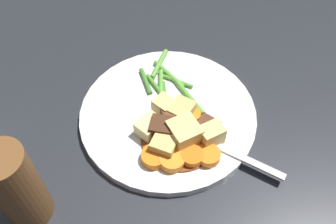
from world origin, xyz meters
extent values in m
plane|color=#26282D|center=(0.00, 0.00, 0.00)|extent=(3.00, 3.00, 0.00)
cylinder|color=white|center=(0.00, 0.00, 0.01)|extent=(0.26, 0.26, 0.01)
cylinder|color=brown|center=(0.05, 0.01, 0.01)|extent=(0.11, 0.11, 0.00)
cylinder|color=orange|center=(0.07, 0.00, 0.02)|extent=(0.03, 0.03, 0.01)
cylinder|color=orange|center=(0.03, 0.02, 0.02)|extent=(0.03, 0.03, 0.01)
cylinder|color=orange|center=(0.09, 0.04, 0.02)|extent=(0.05, 0.05, 0.01)
cylinder|color=orange|center=(0.07, 0.02, 0.02)|extent=(0.04, 0.04, 0.01)
cylinder|color=orange|center=(0.09, -0.01, 0.02)|extent=(0.04, 0.04, 0.01)
cylinder|color=orange|center=(0.08, -0.03, 0.02)|extent=(0.05, 0.05, 0.01)
cylinder|color=orange|center=(0.09, 0.01, 0.02)|extent=(0.03, 0.03, 0.01)
cylinder|color=orange|center=(0.02, 0.03, 0.02)|extent=(0.03, 0.03, 0.01)
cube|color=#DBBC6B|center=(0.01, 0.02, 0.03)|extent=(0.05, 0.05, 0.03)
cube|color=#DBBC6B|center=(0.07, -0.02, 0.03)|extent=(0.04, 0.04, 0.03)
cube|color=#E5CC7A|center=(0.00, -0.01, 0.03)|extent=(0.04, 0.04, 0.03)
cube|color=#E5CC7A|center=(0.05, 0.01, 0.03)|extent=(0.05, 0.05, 0.03)
cube|color=#EAD68C|center=(0.03, -0.03, 0.03)|extent=(0.04, 0.05, 0.02)
cube|color=#E5CC7A|center=(0.06, 0.05, 0.03)|extent=(0.03, 0.04, 0.03)
cube|color=brown|center=(0.06, 0.03, 0.02)|extent=(0.03, 0.03, 0.02)
cube|color=#56331E|center=(0.05, 0.05, 0.03)|extent=(0.04, 0.04, 0.02)
cube|color=#4C2B19|center=(0.04, -0.02, 0.03)|extent=(0.04, 0.04, 0.03)
cube|color=brown|center=(0.02, 0.00, 0.03)|extent=(0.03, 0.03, 0.03)
cylinder|color=#4C8E33|center=(-0.03, 0.00, 0.02)|extent=(0.06, 0.01, 0.01)
cylinder|color=#4C8E33|center=(-0.06, -0.02, 0.02)|extent=(0.05, 0.01, 0.01)
cylinder|color=#599E38|center=(-0.05, -0.01, 0.02)|extent=(0.05, 0.02, 0.01)
cylinder|color=#66AD42|center=(-0.07, 0.02, 0.02)|extent=(0.07, 0.04, 0.01)
cylinder|color=#599E38|center=(-0.05, 0.03, 0.02)|extent=(0.04, 0.04, 0.01)
cylinder|color=#66AD42|center=(-0.10, 0.01, 0.02)|extent=(0.06, 0.04, 0.01)
cylinder|color=#66AD42|center=(-0.05, 0.00, 0.02)|extent=(0.06, 0.02, 0.01)
cylinder|color=#66AD42|center=(-0.02, 0.04, 0.02)|extent=(0.07, 0.03, 0.01)
cube|color=silver|center=(0.10, 0.08, 0.01)|extent=(0.08, 0.09, 0.00)
cube|color=silver|center=(0.06, 0.04, 0.01)|extent=(0.03, 0.03, 0.00)
cylinder|color=silver|center=(0.03, 0.02, 0.01)|extent=(0.03, 0.03, 0.00)
cylinder|color=silver|center=(0.03, 0.02, 0.01)|extent=(0.03, 0.03, 0.00)
cylinder|color=silver|center=(0.04, 0.01, 0.01)|extent=(0.03, 0.03, 0.00)
cylinder|color=silver|center=(0.04, 0.01, 0.01)|extent=(0.03, 0.03, 0.00)
cylinder|color=brown|center=(0.11, -0.20, 0.06)|extent=(0.05, 0.05, 0.13)
camera|label=1|loc=(0.34, -0.07, 0.46)|focal=40.14mm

